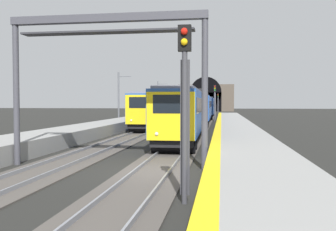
{
  "coord_description": "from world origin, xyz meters",
  "views": [
    {
      "loc": [
        -14.9,
        -2.82,
        2.97
      ],
      "look_at": [
        9.41,
        0.8,
        2.07
      ],
      "focal_mm": 38.53,
      "sensor_mm": 36.0,
      "label": 1
    }
  ],
  "objects_px": {
    "railway_signal_far": "(218,101)",
    "railway_signal_near": "(185,100)",
    "train_adjacent_platform": "(178,106)",
    "train_main_approaching": "(204,107)",
    "catenary_mast_near": "(119,98)",
    "catenary_mast_far": "(158,98)",
    "overhead_signal_gantry": "(107,51)",
    "railway_signal_mid": "(215,100)"
  },
  "relations": [
    {
      "from": "railway_signal_far",
      "to": "railway_signal_near",
      "type": "bearing_deg",
      "value": 0.0
    },
    {
      "from": "railway_signal_near",
      "to": "train_adjacent_platform",
      "type": "bearing_deg",
      "value": -172.91
    },
    {
      "from": "train_main_approaching",
      "to": "catenary_mast_near",
      "type": "bearing_deg",
      "value": -43.85
    },
    {
      "from": "train_adjacent_platform",
      "to": "catenary_mast_far",
      "type": "relative_size",
      "value": 8.08
    },
    {
      "from": "overhead_signal_gantry",
      "to": "catenary_mast_far",
      "type": "xyz_separation_m",
      "value": [
        61.32,
        8.52,
        -1.4
      ]
    },
    {
      "from": "train_adjacent_platform",
      "to": "railway_signal_near",
      "type": "bearing_deg",
      "value": 6.46
    },
    {
      "from": "train_adjacent_platform",
      "to": "catenary_mast_near",
      "type": "xyz_separation_m",
      "value": [
        -15.4,
        6.18,
        1.31
      ]
    },
    {
      "from": "railway_signal_mid",
      "to": "catenary_mast_far",
      "type": "bearing_deg",
      "value": -147.62
    },
    {
      "from": "train_main_approaching",
      "to": "catenary_mast_far",
      "type": "bearing_deg",
      "value": -150.28
    },
    {
      "from": "train_main_approaching",
      "to": "railway_signal_far",
      "type": "bearing_deg",
      "value": 177.26
    },
    {
      "from": "railway_signal_near",
      "to": "railway_signal_far",
      "type": "distance_m",
      "value": 98.08
    },
    {
      "from": "railway_signal_far",
      "to": "catenary_mast_far",
      "type": "xyz_separation_m",
      "value": [
        -31.36,
        12.63,
        0.55
      ]
    },
    {
      "from": "train_main_approaching",
      "to": "railway_signal_near",
      "type": "height_order",
      "value": "railway_signal_near"
    },
    {
      "from": "train_adjacent_platform",
      "to": "overhead_signal_gantry",
      "type": "bearing_deg",
      "value": 2.26
    },
    {
      "from": "train_main_approaching",
      "to": "railway_signal_mid",
      "type": "bearing_deg",
      "value": 50.48
    },
    {
      "from": "railway_signal_mid",
      "to": "railway_signal_far",
      "type": "distance_m",
      "value": 51.28
    },
    {
      "from": "train_main_approaching",
      "to": "catenary_mast_near",
      "type": "xyz_separation_m",
      "value": [
        -11.62,
        10.89,
        1.36
      ]
    },
    {
      "from": "catenary_mast_near",
      "to": "railway_signal_near",
      "type": "bearing_deg",
      "value": -160.94
    },
    {
      "from": "railway_signal_far",
      "to": "catenary_mast_near",
      "type": "bearing_deg",
      "value": -11.62
    },
    {
      "from": "train_main_approaching",
      "to": "overhead_signal_gantry",
      "type": "xyz_separation_m",
      "value": [
        -42.81,
        2.36,
        3.05
      ]
    },
    {
      "from": "train_adjacent_platform",
      "to": "railway_signal_mid",
      "type": "xyz_separation_m",
      "value": [
        -5.19,
        -6.47,
        1.12
      ]
    },
    {
      "from": "catenary_mast_near",
      "to": "catenary_mast_far",
      "type": "xyz_separation_m",
      "value": [
        30.13,
        -0.01,
        0.29
      ]
    },
    {
      "from": "catenary_mast_near",
      "to": "train_adjacent_platform",
      "type": "bearing_deg",
      "value": -21.85
    },
    {
      "from": "train_main_approaching",
      "to": "catenary_mast_near",
      "type": "height_order",
      "value": "catenary_mast_near"
    },
    {
      "from": "railway_signal_mid",
      "to": "catenary_mast_far",
      "type": "distance_m",
      "value": 23.59
    },
    {
      "from": "train_adjacent_platform",
      "to": "overhead_signal_gantry",
      "type": "xyz_separation_m",
      "value": [
        -46.59,
        -2.36,
        3.0
      ]
    },
    {
      "from": "railway_signal_far",
      "to": "railway_signal_mid",
      "type": "bearing_deg",
      "value": 0.0
    },
    {
      "from": "train_main_approaching",
      "to": "railway_signal_far",
      "type": "distance_m",
      "value": 49.91
    },
    {
      "from": "train_adjacent_platform",
      "to": "overhead_signal_gantry",
      "type": "distance_m",
      "value": 46.75
    },
    {
      "from": "railway_signal_mid",
      "to": "catenary_mast_near",
      "type": "relative_size",
      "value": 0.81
    },
    {
      "from": "railway_signal_far",
      "to": "overhead_signal_gantry",
      "type": "bearing_deg",
      "value": -2.54
    },
    {
      "from": "catenary_mast_near",
      "to": "railway_signal_mid",
      "type": "bearing_deg",
      "value": -51.07
    },
    {
      "from": "railway_signal_far",
      "to": "catenary_mast_near",
      "type": "height_order",
      "value": "catenary_mast_near"
    },
    {
      "from": "catenary_mast_near",
      "to": "overhead_signal_gantry",
      "type": "bearing_deg",
      "value": -164.7
    },
    {
      "from": "railway_signal_mid",
      "to": "train_main_approaching",
      "type": "bearing_deg",
      "value": -128.8
    },
    {
      "from": "railway_signal_near",
      "to": "railway_signal_mid",
      "type": "bearing_deg",
      "value": -180.0
    },
    {
      "from": "train_adjacent_platform",
      "to": "catenary_mast_near",
      "type": "distance_m",
      "value": 16.65
    },
    {
      "from": "overhead_signal_gantry",
      "to": "railway_signal_far",
      "type": "bearing_deg",
      "value": -2.54
    },
    {
      "from": "train_adjacent_platform",
      "to": "catenary_mast_far",
      "type": "height_order",
      "value": "catenary_mast_far"
    },
    {
      "from": "railway_signal_mid",
      "to": "catenary_mast_far",
      "type": "relative_size",
      "value": 0.75
    },
    {
      "from": "railway_signal_near",
      "to": "catenary_mast_far",
      "type": "relative_size",
      "value": 0.69
    },
    {
      "from": "railway_signal_near",
      "to": "overhead_signal_gantry",
      "type": "height_order",
      "value": "overhead_signal_gantry"
    }
  ]
}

